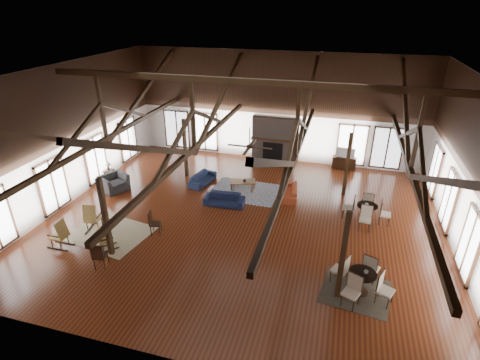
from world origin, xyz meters
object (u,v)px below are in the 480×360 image
(coffee_table, at_px, (243,182))
(cafe_table_near, at_px, (362,279))
(sofa_orange, at_px, (290,192))
(tv_console, at_px, (344,162))
(sofa_navy_front, at_px, (224,199))
(armchair, at_px, (114,183))
(cafe_table_far, at_px, (367,210))
(sofa_navy_left, at_px, (202,179))

(coffee_table, bearing_deg, cafe_table_near, -65.23)
(coffee_table, height_order, cafe_table_near, cafe_table_near)
(sofa_orange, height_order, tv_console, tv_console)
(coffee_table, bearing_deg, sofa_navy_front, -122.63)
(sofa_navy_front, relative_size, armchair, 1.52)
(sofa_navy_front, distance_m, armchair, 5.56)
(coffee_table, relative_size, armchair, 1.12)
(sofa_orange, height_order, cafe_table_near, cafe_table_near)
(cafe_table_near, bearing_deg, sofa_orange, 118.60)
(sofa_orange, xyz_separation_m, cafe_table_far, (3.38, -1.24, 0.25))
(sofa_navy_front, xyz_separation_m, sofa_navy_left, (-1.72, 1.80, -0.02))
(sofa_navy_front, height_order, cafe_table_near, cafe_table_near)
(tv_console, bearing_deg, cafe_table_far, -79.19)
(armchair, relative_size, tv_console, 0.96)
(sofa_orange, distance_m, coffee_table, 2.30)
(sofa_navy_front, xyz_separation_m, armchair, (-5.55, -0.05, 0.12))
(sofa_navy_front, distance_m, sofa_orange, 3.13)
(coffee_table, bearing_deg, sofa_orange, -20.60)
(coffee_table, xyz_separation_m, tv_console, (4.65, 4.06, -0.10))
(sofa_orange, bearing_deg, cafe_table_near, 21.55)
(tv_console, bearing_deg, coffee_table, -138.85)
(sofa_navy_left, height_order, sofa_orange, sofa_orange)
(cafe_table_near, bearing_deg, sofa_navy_left, 141.69)
(cafe_table_near, relative_size, cafe_table_far, 1.02)
(cafe_table_near, distance_m, tv_console, 9.91)
(cafe_table_far, bearing_deg, tv_console, 100.81)
(coffee_table, distance_m, tv_console, 6.17)
(sofa_navy_front, xyz_separation_m, sofa_orange, (2.72, 1.55, -0.01))
(sofa_navy_left, relative_size, cafe_table_near, 0.85)
(sofa_navy_front, relative_size, sofa_orange, 1.05)
(sofa_navy_front, distance_m, sofa_navy_left, 2.49)
(sofa_navy_left, xyz_separation_m, armchair, (-3.83, -1.85, 0.14))
(cafe_table_near, xyz_separation_m, tv_console, (-0.77, 9.88, -0.21))
(sofa_navy_left, height_order, coffee_table, sofa_navy_left)
(sofa_navy_left, bearing_deg, armchair, 127.09)
(sofa_navy_left, bearing_deg, sofa_navy_front, -124.94)
(coffee_table, distance_m, cafe_table_far, 5.83)
(sofa_navy_front, height_order, tv_console, tv_console)
(sofa_navy_front, relative_size, sofa_navy_left, 1.06)
(sofa_orange, xyz_separation_m, coffee_table, (-2.30, 0.10, 0.15))
(sofa_orange, relative_size, coffee_table, 1.29)
(coffee_table, xyz_separation_m, cafe_table_far, (5.68, -1.33, 0.10))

